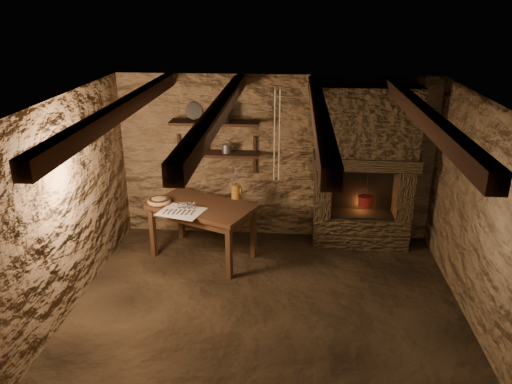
# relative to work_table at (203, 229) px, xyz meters

# --- Properties ---
(floor) EXTENTS (4.50, 4.50, 0.00)m
(floor) POSITION_rel_work_table_xyz_m (0.95, -1.19, -0.42)
(floor) COLOR black
(floor) RESTS_ON ground
(back_wall) EXTENTS (4.50, 0.04, 2.40)m
(back_wall) POSITION_rel_work_table_xyz_m (0.95, 0.81, 0.78)
(back_wall) COLOR #4A3722
(back_wall) RESTS_ON floor
(front_wall) EXTENTS (4.50, 0.04, 2.40)m
(front_wall) POSITION_rel_work_table_xyz_m (0.95, -3.19, 0.78)
(front_wall) COLOR #4A3722
(front_wall) RESTS_ON floor
(left_wall) EXTENTS (0.04, 4.00, 2.40)m
(left_wall) POSITION_rel_work_table_xyz_m (-1.30, -1.19, 0.78)
(left_wall) COLOR #4A3722
(left_wall) RESTS_ON floor
(right_wall) EXTENTS (0.04, 4.00, 2.40)m
(right_wall) POSITION_rel_work_table_xyz_m (3.20, -1.19, 0.78)
(right_wall) COLOR #4A3722
(right_wall) RESTS_ON floor
(ceiling) EXTENTS (4.50, 4.00, 0.04)m
(ceiling) POSITION_rel_work_table_xyz_m (0.95, -1.19, 1.98)
(ceiling) COLOR black
(ceiling) RESTS_ON back_wall
(beam_far_left) EXTENTS (0.14, 3.95, 0.16)m
(beam_far_left) POSITION_rel_work_table_xyz_m (-0.55, -1.19, 1.89)
(beam_far_left) COLOR black
(beam_far_left) RESTS_ON ceiling
(beam_mid_left) EXTENTS (0.14, 3.95, 0.16)m
(beam_mid_left) POSITION_rel_work_table_xyz_m (0.45, -1.19, 1.89)
(beam_mid_left) COLOR black
(beam_mid_left) RESTS_ON ceiling
(beam_mid_right) EXTENTS (0.14, 3.95, 0.16)m
(beam_mid_right) POSITION_rel_work_table_xyz_m (1.45, -1.19, 1.89)
(beam_mid_right) COLOR black
(beam_mid_right) RESTS_ON ceiling
(beam_far_right) EXTENTS (0.14, 3.95, 0.16)m
(beam_far_right) POSITION_rel_work_table_xyz_m (2.45, -1.19, 1.89)
(beam_far_right) COLOR black
(beam_far_right) RESTS_ON ceiling
(shelf_lower) EXTENTS (1.25, 0.30, 0.04)m
(shelf_lower) POSITION_rel_work_table_xyz_m (0.10, 0.65, 0.88)
(shelf_lower) COLOR black
(shelf_lower) RESTS_ON back_wall
(shelf_upper) EXTENTS (1.25, 0.30, 0.04)m
(shelf_upper) POSITION_rel_work_table_xyz_m (0.10, 0.65, 1.33)
(shelf_upper) COLOR black
(shelf_upper) RESTS_ON back_wall
(hearth) EXTENTS (1.43, 0.51, 2.30)m
(hearth) POSITION_rel_work_table_xyz_m (2.20, 0.57, 0.81)
(hearth) COLOR #34291A
(hearth) RESTS_ON floor
(work_table) EXTENTS (1.56, 1.27, 0.78)m
(work_table) POSITION_rel_work_table_xyz_m (0.00, 0.00, 0.00)
(work_table) COLOR #331F12
(work_table) RESTS_ON floor
(linen_cloth) EXTENTS (0.65, 0.57, 0.01)m
(linen_cloth) POSITION_rel_work_table_xyz_m (-0.22, -0.26, 0.36)
(linen_cloth) COLOR beige
(linen_cloth) RESTS_ON work_table
(pewter_cutlery_row) EXTENTS (0.49, 0.30, 0.01)m
(pewter_cutlery_row) POSITION_rel_work_table_xyz_m (-0.22, -0.27, 0.37)
(pewter_cutlery_row) COLOR gray
(pewter_cutlery_row) RESTS_ON linen_cloth
(drinking_glasses) EXTENTS (0.18, 0.05, 0.07)m
(drinking_glasses) POSITION_rel_work_table_xyz_m (-0.21, -0.15, 0.40)
(drinking_glasses) COLOR silver
(drinking_glasses) RESTS_ON linen_cloth
(stoneware_jug) EXTENTS (0.14, 0.14, 0.45)m
(stoneware_jug) POSITION_rel_work_table_xyz_m (0.43, 0.28, 0.55)
(stoneware_jug) COLOR #A56F20
(stoneware_jug) RESTS_ON work_table
(wooden_bowl) EXTENTS (0.40, 0.40, 0.11)m
(wooden_bowl) POSITION_rel_work_table_xyz_m (-0.58, -0.01, 0.40)
(wooden_bowl) COLOR #A77B48
(wooden_bowl) RESTS_ON work_table
(iron_stockpot) EXTENTS (0.28, 0.28, 0.18)m
(iron_stockpot) POSITION_rel_work_table_xyz_m (0.21, 0.65, 1.44)
(iron_stockpot) COLOR #282624
(iron_stockpot) RESTS_ON shelf_upper
(tin_pan) EXTENTS (0.26, 0.19, 0.24)m
(tin_pan) POSITION_rel_work_table_xyz_m (-0.21, 0.75, 1.47)
(tin_pan) COLOR gray
(tin_pan) RESTS_ON shelf_upper
(small_kettle) EXTENTS (0.18, 0.14, 0.19)m
(small_kettle) POSITION_rel_work_table_xyz_m (0.26, 0.65, 0.96)
(small_kettle) COLOR gray
(small_kettle) RESTS_ON shelf_lower
(rusty_tin) EXTENTS (0.09, 0.09, 0.08)m
(rusty_tin) POSITION_rel_work_table_xyz_m (-0.11, 0.65, 0.94)
(rusty_tin) COLOR #532910
(rusty_tin) RESTS_ON shelf_lower
(red_pot) EXTENTS (0.26, 0.26, 0.54)m
(red_pot) POSITION_rel_work_table_xyz_m (2.24, 0.53, 0.28)
(red_pot) COLOR maroon
(red_pot) RESTS_ON hearth
(hanging_ropes) EXTENTS (0.08, 0.08, 1.20)m
(hanging_ropes) POSITION_rel_work_table_xyz_m (1.00, -0.14, 1.38)
(hanging_ropes) COLOR #C2B289
(hanging_ropes) RESTS_ON ceiling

